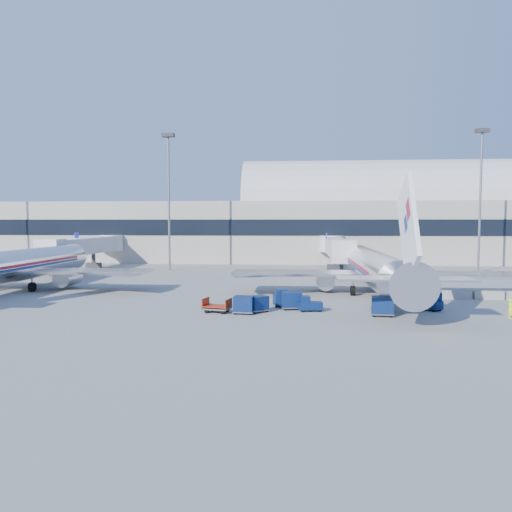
# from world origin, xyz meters

# --- Properties ---
(ground) EXTENTS (260.00, 260.00, 0.00)m
(ground) POSITION_xyz_m (0.00, 0.00, 0.00)
(ground) COLOR gray
(ground) RESTS_ON ground
(terminal) EXTENTS (170.00, 28.15, 21.00)m
(terminal) POSITION_xyz_m (-13.60, 55.96, 7.52)
(terminal) COLOR #B2AA9E
(terminal) RESTS_ON ground
(airliner_main) EXTENTS (32.00, 37.26, 12.07)m
(airliner_main) POSITION_xyz_m (10.00, 4.51, 2.93)
(airliner_main) COLOR silver
(airliner_main) RESTS_ON ground
(airliner_mid) EXTENTS (32.00, 37.26, 12.07)m
(airliner_mid) POSITION_xyz_m (-32.00, 4.51, 2.93)
(airliner_mid) COLOR silver
(airliner_mid) RESTS_ON ground
(jetbridge_near) EXTENTS (4.40, 27.50, 6.25)m
(jetbridge_near) POSITION_xyz_m (7.60, 30.81, 3.93)
(jetbridge_near) COLOR silver
(jetbridge_near) RESTS_ON ground
(jetbridge_mid) EXTENTS (4.40, 27.50, 6.25)m
(jetbridge_mid) POSITION_xyz_m (-34.40, 30.81, 3.93)
(jetbridge_mid) COLOR silver
(jetbridge_mid) RESTS_ON ground
(mast_west) EXTENTS (2.00, 1.20, 22.60)m
(mast_west) POSITION_xyz_m (-20.00, 30.00, 14.79)
(mast_west) COLOR slate
(mast_west) RESTS_ON ground
(mast_east) EXTENTS (2.00, 1.20, 22.60)m
(mast_east) POSITION_xyz_m (30.00, 30.00, 14.79)
(mast_east) COLOR slate
(mast_east) RESTS_ON ground
(barrier_near) EXTENTS (3.00, 0.55, 0.90)m
(barrier_near) POSITION_xyz_m (18.00, 2.00, 0.45)
(barrier_near) COLOR #9E9E96
(barrier_near) RESTS_ON ground
(barrier_mid) EXTENTS (3.00, 0.55, 0.90)m
(barrier_mid) POSITION_xyz_m (21.30, 2.00, 0.45)
(barrier_mid) COLOR #9E9E96
(barrier_mid) RESTS_ON ground
(tug_lead) EXTENTS (2.30, 1.42, 1.40)m
(tug_lead) POSITION_xyz_m (2.38, -6.53, 0.64)
(tug_lead) COLOR #091C48
(tug_lead) RESTS_ON ground
(tug_right) EXTENTS (2.37, 2.47, 1.49)m
(tug_right) POSITION_xyz_m (13.34, -4.89, 0.68)
(tug_right) COLOR #091C48
(tug_right) RESTS_ON ground
(tug_left) EXTENTS (1.67, 2.73, 1.67)m
(tug_left) POSITION_xyz_m (-0.30, -3.87, 0.76)
(tug_left) COLOR #091C48
(tug_left) RESTS_ON ground
(cart_train_a) EXTENTS (2.07, 1.72, 1.64)m
(cart_train_a) POSITION_xyz_m (0.79, -5.68, 0.87)
(cart_train_a) COLOR #091C48
(cart_train_a) RESTS_ON ground
(cart_train_b) EXTENTS (2.09, 2.02, 1.47)m
(cart_train_b) POSITION_xyz_m (-2.20, -7.29, 0.78)
(cart_train_b) COLOR #091C48
(cart_train_b) RESTS_ON ground
(cart_train_c) EXTENTS (1.92, 1.54, 1.57)m
(cart_train_c) POSITION_xyz_m (-3.39, -8.27, 0.84)
(cart_train_c) COLOR #091C48
(cart_train_c) RESTS_ON ground
(cart_solo_near) EXTENTS (2.08, 1.68, 1.69)m
(cart_solo_near) POSITION_xyz_m (8.63, -8.32, 0.90)
(cart_solo_near) COLOR #091C48
(cart_solo_near) RESTS_ON ground
(cart_solo_far) EXTENTS (2.07, 1.68, 1.67)m
(cart_solo_far) POSITION_xyz_m (13.48, -4.87, 0.89)
(cart_solo_far) COLOR #091C48
(cart_solo_far) RESTS_ON ground
(cart_open_red) EXTENTS (2.66, 2.15, 0.63)m
(cart_open_red) POSITION_xyz_m (-5.84, -7.82, 0.45)
(cart_open_red) COLOR slate
(cart_open_red) RESTS_ON ground
(ramp_worker) EXTENTS (0.47, 0.66, 1.69)m
(ramp_worker) POSITION_xyz_m (19.13, -8.64, 0.85)
(ramp_worker) COLOR #C0F619
(ramp_worker) RESTS_ON ground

